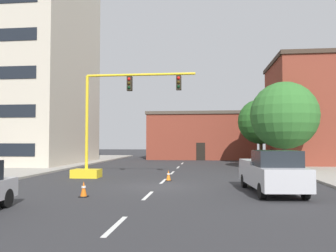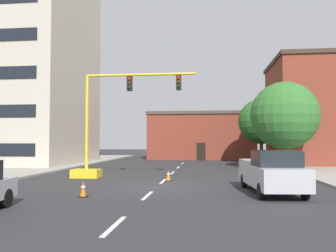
{
  "view_description": "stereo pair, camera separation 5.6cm",
  "coord_description": "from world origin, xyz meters",
  "px_view_note": "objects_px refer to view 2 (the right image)",
  "views": [
    {
      "loc": [
        2.58,
        -18.19,
        2.41
      ],
      "look_at": [
        -0.09,
        5.83,
        3.46
      ],
      "focal_mm": 36.98,
      "sensor_mm": 36.0,
      "label": 1
    },
    {
      "loc": [
        2.63,
        -18.18,
        2.41
      ],
      "look_at": [
        -0.09,
        5.83,
        3.46
      ],
      "focal_mm": 36.98,
      "sensor_mm": 36.0,
      "label": 2
    }
  ],
  "objects_px": {
    "traffic_signal_gantry": "(101,144)",
    "tree_right_mid": "(284,115)",
    "traffic_cone_roadside_a": "(168,176)",
    "pickup_truck_silver": "(271,172)",
    "traffic_cone_roadside_b": "(83,189)",
    "tree_right_far": "(261,122)"
  },
  "relations": [
    {
      "from": "tree_right_mid",
      "to": "traffic_cone_roadside_a",
      "type": "relative_size",
      "value": 11.36
    },
    {
      "from": "tree_right_mid",
      "to": "tree_right_far",
      "type": "xyz_separation_m",
      "value": [
        -0.71,
        7.94,
        -0.07
      ]
    },
    {
      "from": "traffic_cone_roadside_b",
      "to": "traffic_cone_roadside_a",
      "type": "bearing_deg",
      "value": 64.95
    },
    {
      "from": "traffic_signal_gantry",
      "to": "tree_right_far",
      "type": "xyz_separation_m",
      "value": [
        12.68,
        15.65,
        2.3
      ]
    },
    {
      "from": "traffic_cone_roadside_a",
      "to": "traffic_cone_roadside_b",
      "type": "xyz_separation_m",
      "value": [
        -2.98,
        -6.38,
        0.01
      ]
    },
    {
      "from": "traffic_cone_roadside_b",
      "to": "tree_right_far",
      "type": "bearing_deg",
      "value": 64.57
    },
    {
      "from": "tree_right_far",
      "to": "pickup_truck_silver",
      "type": "distance_m",
      "value": 21.65
    },
    {
      "from": "traffic_signal_gantry",
      "to": "tree_right_mid",
      "type": "relative_size",
      "value": 1.1
    },
    {
      "from": "tree_right_far",
      "to": "traffic_cone_roadside_b",
      "type": "xyz_separation_m",
      "value": [
        -11.07,
        -23.27,
        -4.15
      ]
    },
    {
      "from": "traffic_signal_gantry",
      "to": "tree_right_far",
      "type": "relative_size",
      "value": 1.17
    },
    {
      "from": "tree_right_mid",
      "to": "traffic_cone_roadside_b",
      "type": "bearing_deg",
      "value": -127.53
    },
    {
      "from": "traffic_signal_gantry",
      "to": "tree_right_far",
      "type": "height_order",
      "value": "tree_right_far"
    },
    {
      "from": "tree_right_mid",
      "to": "traffic_cone_roadside_a",
      "type": "height_order",
      "value": "tree_right_mid"
    },
    {
      "from": "pickup_truck_silver",
      "to": "traffic_cone_roadside_b",
      "type": "bearing_deg",
      "value": -165.83
    },
    {
      "from": "traffic_signal_gantry",
      "to": "pickup_truck_silver",
      "type": "relative_size",
      "value": 1.46
    },
    {
      "from": "pickup_truck_silver",
      "to": "traffic_cone_roadside_a",
      "type": "height_order",
      "value": "pickup_truck_silver"
    },
    {
      "from": "pickup_truck_silver",
      "to": "traffic_signal_gantry",
      "type": "bearing_deg",
      "value": 150.78
    },
    {
      "from": "tree_right_mid",
      "to": "traffic_cone_roadside_a",
      "type": "distance_m",
      "value": 13.25
    },
    {
      "from": "pickup_truck_silver",
      "to": "traffic_cone_roadside_b",
      "type": "relative_size",
      "value": 8.23
    },
    {
      "from": "pickup_truck_silver",
      "to": "tree_right_mid",
      "type": "bearing_deg",
      "value": 75.19
    },
    {
      "from": "traffic_cone_roadside_a",
      "to": "traffic_cone_roadside_b",
      "type": "distance_m",
      "value": 7.04
    },
    {
      "from": "tree_right_mid",
      "to": "tree_right_far",
      "type": "bearing_deg",
      "value": 95.13
    }
  ]
}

